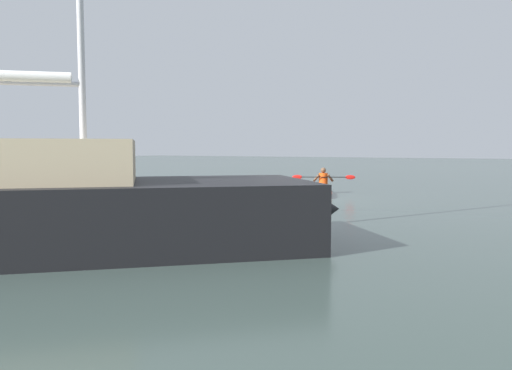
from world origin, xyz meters
TOP-DOWN VIEW (x-y plane):
  - ground_plane at (0.00, 0.00)m, footprint 160.00×160.00m
  - kayak at (-0.16, -2.68)m, footprint 2.76×4.50m
  - kayaker at (-0.21, -2.57)m, footprint 2.22×1.20m
  - sailboat_far_right_berth at (-0.47, 10.26)m, footprint 9.12×8.98m

SIDE VIEW (x-z plane):
  - ground_plane at x=0.00m, z-range 0.00..0.00m
  - kayak at x=-0.16m, z-range 0.00..0.30m
  - kayaker at x=-0.21m, z-range 0.24..0.99m
  - sailboat_far_right_berth at x=-0.47m, z-range -6.15..7.76m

